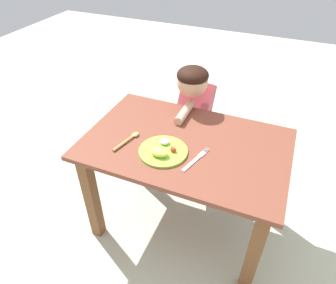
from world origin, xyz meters
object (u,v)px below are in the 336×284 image
fork (195,160)px  plate (163,151)px  spoon (129,139)px  person (194,118)px

fork → plate: bearing=109.3°
plate → fork: plate is taller
spoon → fork: bearing=-78.6°
plate → fork: (0.17, 0.01, -0.01)m
fork → spoon: (-0.38, 0.01, 0.01)m
spoon → person: (0.19, 0.56, -0.16)m
fork → spoon: size_ratio=1.10×
plate → person: (-0.02, 0.58, -0.16)m
spoon → plate: bearing=-82.3°
fork → person: size_ratio=0.23×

